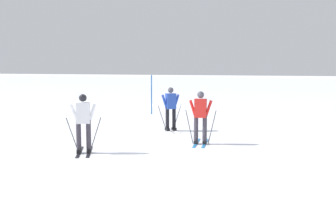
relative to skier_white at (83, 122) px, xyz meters
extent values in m
plane|color=white|center=(2.51, 0.03, -0.92)|extent=(120.00, 120.00, 0.00)
cube|color=white|center=(2.51, 19.44, 0.02)|extent=(80.00, 8.53, 1.87)
cube|color=black|center=(-0.19, 0.04, -0.91)|extent=(0.93, 1.40, 0.02)
cube|color=black|center=(0.04, 0.19, -0.91)|extent=(0.93, 1.40, 0.02)
cube|color=black|center=(-0.11, -0.08, -0.85)|extent=(0.24, 0.28, 0.10)
cube|color=black|center=(0.12, 0.07, -0.85)|extent=(0.24, 0.28, 0.10)
cylinder|color=#38333D|center=(-0.11, -0.08, -0.37)|extent=(0.14, 0.14, 0.85)
cylinder|color=#38333D|center=(0.12, 0.07, -0.37)|extent=(0.14, 0.14, 0.85)
cube|color=white|center=(0.01, -0.01, 0.25)|extent=(0.45, 0.41, 0.60)
cylinder|color=white|center=(-0.22, -0.12, 0.24)|extent=(0.26, 0.21, 0.55)
cylinder|color=white|center=(0.21, 0.14, 0.24)|extent=(0.26, 0.21, 0.55)
sphere|color=black|center=(0.01, -0.01, 0.68)|extent=(0.22, 0.22, 0.22)
cylinder|color=#38383D|center=(-0.32, -0.10, -0.41)|extent=(0.31, 0.21, 1.03)
cylinder|color=#38383D|center=(0.23, 0.25, -0.41)|extent=(0.31, 0.21, 1.03)
cube|color=#237AC6|center=(2.37, 2.84, -0.91)|extent=(0.49, 1.57, 0.02)
cube|color=#237AC6|center=(2.64, 2.91, -0.91)|extent=(0.49, 1.57, 0.02)
cube|color=black|center=(2.41, 2.70, -0.85)|extent=(0.18, 0.28, 0.10)
cube|color=black|center=(2.68, 2.77, -0.85)|extent=(0.18, 0.28, 0.10)
cylinder|color=#38333D|center=(2.41, 2.70, -0.37)|extent=(0.14, 0.14, 0.85)
cylinder|color=#38333D|center=(2.68, 2.77, -0.37)|extent=(0.14, 0.14, 0.85)
cube|color=red|center=(2.54, 2.73, 0.25)|extent=(0.43, 0.33, 0.60)
cylinder|color=red|center=(2.30, 2.69, 0.24)|extent=(0.27, 0.15, 0.55)
cylinder|color=red|center=(2.78, 2.82, 0.24)|extent=(0.27, 0.15, 0.55)
sphere|color=#4C4C56|center=(2.54, 2.73, 0.68)|extent=(0.22, 0.22, 0.22)
cylinder|color=#38383D|center=(2.16, 2.74, -0.37)|extent=(0.26, 0.09, 1.10)
cylinder|color=#38383D|center=(2.87, 2.92, -0.37)|extent=(0.26, 0.09, 1.10)
cube|color=silver|center=(0.29, 4.89, -0.91)|extent=(1.24, 1.15, 0.02)
cube|color=silver|center=(0.48, 5.09, -0.91)|extent=(1.24, 1.15, 0.02)
cube|color=black|center=(0.40, 4.78, -0.85)|extent=(0.27, 0.26, 0.10)
cube|color=black|center=(0.59, 4.99, -0.85)|extent=(0.27, 0.26, 0.10)
cylinder|color=black|center=(0.40, 4.78, -0.37)|extent=(0.14, 0.14, 0.85)
cylinder|color=black|center=(0.59, 4.99, -0.37)|extent=(0.14, 0.14, 0.85)
cube|color=#284CB7|center=(0.50, 4.89, 0.25)|extent=(0.43, 0.44, 0.60)
cylinder|color=#284CB7|center=(0.31, 4.72, 0.24)|extent=(0.24, 0.25, 0.55)
cylinder|color=#284CB7|center=(0.65, 5.09, 0.24)|extent=(0.24, 0.25, 0.55)
sphere|color=#4C4C56|center=(0.50, 4.89, 0.68)|extent=(0.22, 0.22, 0.22)
cylinder|color=#38383D|center=(0.21, 4.72, -0.41)|extent=(0.27, 0.29, 1.02)
cylinder|color=#38383D|center=(0.64, 5.19, -0.41)|extent=(0.27, 0.29, 1.02)
cylinder|color=#1E56AD|center=(-2.90, 9.81, 0.13)|extent=(0.06, 0.06, 2.09)
camera|label=1|loc=(7.07, -9.36, 1.51)|focal=43.31mm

